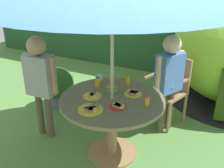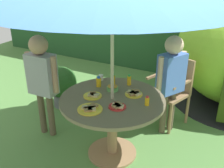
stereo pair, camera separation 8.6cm
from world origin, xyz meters
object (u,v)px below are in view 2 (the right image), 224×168
at_px(wooden_chair, 172,87).
at_px(cup_near, 101,77).
at_px(child_in_blue_shirt, 171,73).
at_px(juice_bottle_near_right, 147,101).
at_px(plate_near_left, 90,109).
at_px(plate_mid_left, 93,95).
at_px(juice_bottle_mid_right, 129,80).
at_px(juice_bottle_far_right, 113,79).
at_px(plate_center_front, 134,93).
at_px(child_in_grey_shirt, 42,74).
at_px(garden_table, 112,112).
at_px(plate_center_back, 117,106).
at_px(juice_bottle_far_left, 99,82).
at_px(potted_plant, 61,84).
at_px(snack_bowl, 112,88).

bearing_deg(wooden_chair, cup_near, -117.17).
height_order(child_in_blue_shirt, juice_bottle_near_right, child_in_blue_shirt).
relative_size(plate_near_left, plate_mid_left, 1.25).
bearing_deg(plate_mid_left, plate_near_left, -63.94).
bearing_deg(juice_bottle_mid_right, juice_bottle_far_right, -165.09).
bearing_deg(juice_bottle_near_right, plate_center_front, 143.92).
xyz_separation_m(child_in_blue_shirt, plate_near_left, (-0.51, -1.09, -0.08)).
height_order(child_in_grey_shirt, plate_mid_left, child_in_grey_shirt).
distance_m(garden_table, plate_center_back, 0.28).
height_order(wooden_chair, juice_bottle_far_right, wooden_chair).
distance_m(garden_table, juice_bottle_mid_right, 0.47).
xyz_separation_m(plate_near_left, juice_bottle_far_left, (-0.20, 0.52, 0.05)).
xyz_separation_m(garden_table, plate_mid_left, (-0.21, -0.06, 0.19)).
xyz_separation_m(potted_plant, juice_bottle_far_left, (0.96, -0.48, 0.43)).
bearing_deg(juice_bottle_near_right, garden_table, -174.69).
xyz_separation_m(snack_bowl, juice_bottle_far_left, (-0.20, 0.02, 0.03)).
xyz_separation_m(potted_plant, juice_bottle_mid_right, (1.27, -0.27, 0.44)).
height_order(plate_near_left, plate_center_back, same).
xyz_separation_m(snack_bowl, plate_center_front, (0.26, 0.02, -0.02)).
bearing_deg(juice_bottle_near_right, cup_near, 155.84).
bearing_deg(cup_near, plate_center_front, -18.48).
bearing_deg(juice_bottle_mid_right, child_in_blue_shirt, 41.83).
bearing_deg(child_in_blue_shirt, plate_near_left, 3.93).
relative_size(potted_plant, plate_center_front, 3.31).
height_order(wooden_chair, snack_bowl, wooden_chair).
bearing_deg(juice_bottle_far_right, snack_bowl, -65.45).
relative_size(garden_table, juice_bottle_mid_right, 8.77).
bearing_deg(child_in_grey_shirt, potted_plant, 111.11).
height_order(potted_plant, plate_mid_left, plate_mid_left).
bearing_deg(juice_bottle_far_right, juice_bottle_far_left, -126.02).
bearing_deg(plate_center_back, cup_near, 133.59).
distance_m(potted_plant, juice_bottle_near_right, 1.81).
xyz_separation_m(wooden_chair, plate_center_back, (-0.25, -1.20, 0.23)).
bearing_deg(garden_table, cup_near, 133.79).
bearing_deg(plate_mid_left, child_in_grey_shirt, 177.74).
distance_m(plate_center_front, juice_bottle_mid_right, 0.27).
bearing_deg(juice_bottle_far_left, snack_bowl, -5.58).
bearing_deg(plate_center_back, potted_plant, 149.40).
distance_m(wooden_chair, plate_mid_left, 1.28).
bearing_deg(plate_near_left, plate_mid_left, 116.06).
bearing_deg(cup_near, snack_bowl, -36.01).
height_order(plate_near_left, plate_center_front, same).
height_order(child_in_blue_shirt, juice_bottle_far_left, child_in_blue_shirt).
relative_size(juice_bottle_far_right, cup_near, 1.69).
height_order(snack_bowl, juice_bottle_mid_right, juice_bottle_mid_right).
xyz_separation_m(garden_table, child_in_grey_shirt, (-0.95, -0.03, 0.28)).
bearing_deg(garden_table, snack_bowl, 117.02).
bearing_deg(plate_center_front, garden_table, -131.90).
relative_size(plate_near_left, juice_bottle_far_right, 2.11).
bearing_deg(potted_plant, juice_bottle_far_left, -26.31).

